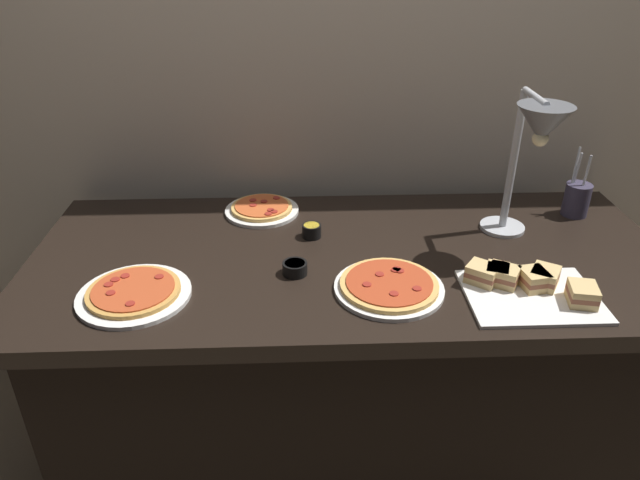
% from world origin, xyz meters
% --- Properties ---
extents(ground_plane, '(8.00, 8.00, 0.00)m').
position_xyz_m(ground_plane, '(0.00, 0.00, 0.00)').
color(ground_plane, brown).
extents(back_wall, '(4.40, 0.04, 2.40)m').
position_xyz_m(back_wall, '(0.00, 0.50, 1.20)').
color(back_wall, '#B7A893').
rests_on(back_wall, ground_plane).
extents(buffet_table, '(1.90, 0.84, 0.76)m').
position_xyz_m(buffet_table, '(0.00, 0.00, 0.39)').
color(buffet_table, black).
rests_on(buffet_table, ground_plane).
extents(heat_lamp, '(0.15, 0.31, 0.46)m').
position_xyz_m(heat_lamp, '(0.50, 0.01, 1.11)').
color(heat_lamp, '#B7BABF').
rests_on(heat_lamp, buffet_table).
extents(pizza_plate_front, '(0.30, 0.30, 0.03)m').
position_xyz_m(pizza_plate_front, '(-0.59, -0.20, 0.77)').
color(pizza_plate_front, white).
rests_on(pizza_plate_front, buffet_table).
extents(pizza_plate_center, '(0.25, 0.25, 0.03)m').
position_xyz_m(pizza_plate_center, '(-0.28, 0.29, 0.77)').
color(pizza_plate_center, white).
rests_on(pizza_plate_center, buffet_table).
extents(pizza_plate_raised_stand, '(0.30, 0.30, 0.03)m').
position_xyz_m(pizza_plate_raised_stand, '(0.09, -0.20, 0.77)').
color(pizza_plate_raised_stand, white).
rests_on(pizza_plate_raised_stand, buffet_table).
extents(sandwich_platter, '(0.34, 0.26, 0.06)m').
position_xyz_m(sandwich_platter, '(0.45, -0.23, 0.78)').
color(sandwich_platter, white).
rests_on(sandwich_platter, buffet_table).
extents(sauce_cup_near, '(0.07, 0.07, 0.04)m').
position_xyz_m(sauce_cup_near, '(-0.17, -0.10, 0.78)').
color(sauce_cup_near, black).
rests_on(sauce_cup_near, buffet_table).
extents(sauce_cup_far, '(0.06, 0.06, 0.04)m').
position_xyz_m(sauce_cup_far, '(-0.11, 0.11, 0.78)').
color(sauce_cup_far, black).
rests_on(sauce_cup_far, buffet_table).
extents(utensil_holder, '(0.08, 0.08, 0.23)m').
position_xyz_m(utensil_holder, '(0.77, 0.24, 0.82)').
color(utensil_holder, '#383347').
rests_on(utensil_holder, buffet_table).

